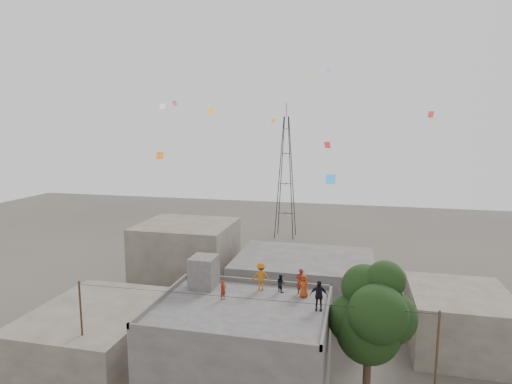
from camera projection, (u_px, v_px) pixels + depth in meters
main_building at (241, 356)px, 25.14m from camera, size 10.00×8.00×6.10m
parapet at (241, 305)px, 24.66m from camera, size 10.00×8.00×0.30m
stair_head_box at (204, 272)px, 27.77m from camera, size 1.60×1.80×2.00m
neighbor_west at (96, 336)px, 29.72m from camera, size 8.00×10.00×4.00m
neighbor_north at (304, 284)px, 38.24m from camera, size 12.00×9.00×5.00m
neighbor_northwest at (187, 258)px, 42.74m from camera, size 9.00×8.00×7.00m
neighbor_east at (459, 320)px, 31.70m from camera, size 7.00×8.00×4.40m
tree at (372, 315)px, 23.58m from camera, size 4.90×4.60×9.10m
utility_line at (244, 356)px, 23.70m from camera, size 20.12×0.62×7.40m
transmission_tower at (286, 177)px, 63.65m from camera, size 2.97×2.97×20.01m
person_red_adult at (301, 281)px, 26.53m from camera, size 0.64×0.46×1.63m
person_orange_child at (304, 286)px, 26.04m from camera, size 0.78×0.60×1.42m
person_dark_child at (281, 283)px, 26.91m from camera, size 0.69×0.67×1.12m
person_dark_adult at (319, 295)px, 24.16m from camera, size 1.05×0.52×1.73m
person_orange_adult at (261, 276)px, 27.21m from camera, size 1.26×0.86×1.79m
person_red_child at (223, 290)px, 25.69m from camera, size 0.45×0.52×1.20m
kites at (266, 134)px, 31.36m from camera, size 22.09×14.95×10.71m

